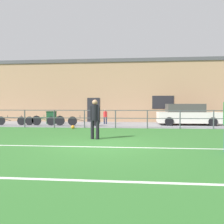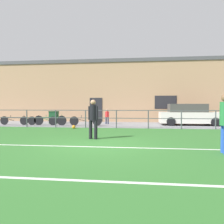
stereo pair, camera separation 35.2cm
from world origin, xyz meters
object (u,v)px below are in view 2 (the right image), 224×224
object	(u,v)px
parked_car_red	(189,115)
bicycle_parked_0	(42,121)
bicycle_parked_2	(14,120)
soccer_ball_match	(74,127)
spectator_child	(107,116)
bicycle_parked_1	(85,121)
player_goalkeeper	(93,117)
bicycle_parked_3	(50,120)
trash_bin_0	(54,117)

from	to	relation	value
parked_car_red	bicycle_parked_0	distance (m)	10.62
parked_car_red	bicycle_parked_2	xyz separation A→B (m)	(-12.68, -1.40, -0.40)
soccer_ball_match	spectator_child	world-z (taller)	spectator_child
soccer_ball_match	bicycle_parked_2	xyz separation A→B (m)	(-5.04, 1.83, 0.23)
spectator_child	bicycle_parked_1	world-z (taller)	spectator_child
parked_car_red	player_goalkeeper	bearing A→B (deg)	-127.87
player_goalkeeper	bicycle_parked_3	size ratio (longest dim) A/B	0.70
trash_bin_0	spectator_child	bearing A→B (deg)	0.01
bicycle_parked_0	trash_bin_0	world-z (taller)	trash_bin_0
trash_bin_0	bicycle_parked_0	bearing A→B (deg)	-99.69
player_goalkeeper	spectator_child	xyz separation A→B (m)	(-0.44, 7.32, -0.30)
spectator_child	trash_bin_0	size ratio (longest dim) A/B	1.16
player_goalkeeper	bicycle_parked_1	distance (m)	6.08
player_goalkeeper	spectator_child	size ratio (longest dim) A/B	1.50
bicycle_parked_1	bicycle_parked_3	world-z (taller)	bicycle_parked_3
bicycle_parked_2	bicycle_parked_1	bearing A→B (deg)	0.00
bicycle_parked_3	trash_bin_0	world-z (taller)	trash_bin_0
bicycle_parked_2	spectator_child	bearing A→B (deg)	12.95
parked_car_red	bicycle_parked_1	world-z (taller)	parked_car_red
soccer_ball_match	trash_bin_0	xyz separation A→B (m)	(-2.62, 3.36, 0.40)
bicycle_parked_3	bicycle_parked_1	bearing A→B (deg)	0.00
player_goalkeeper	bicycle_parked_3	world-z (taller)	player_goalkeeper
bicycle_parked_1	trash_bin_0	xyz separation A→B (m)	(-2.91, 1.53, 0.15)
bicycle_parked_1	spectator_child	bearing A→B (deg)	49.26
soccer_ball_match	bicycle_parked_3	size ratio (longest dim) A/B	0.09
bicycle_parked_0	bicycle_parked_3	size ratio (longest dim) A/B	0.92
bicycle_parked_0	parked_car_red	bearing A→B (deg)	7.57
bicycle_parked_0	spectator_child	bearing A→B (deg)	18.81
soccer_ball_match	player_goalkeeper	bearing A→B (deg)	-62.58
soccer_ball_match	bicycle_parked_0	xyz separation A→B (m)	(-2.88, 1.83, 0.24)
parked_car_red	bicycle_parked_2	bearing A→B (deg)	-173.71
bicycle_parked_0	bicycle_parked_3	distance (m)	0.59
bicycle_parked_1	bicycle_parked_2	world-z (taller)	bicycle_parked_1
bicycle_parked_2	bicycle_parked_3	size ratio (longest dim) A/B	0.90
bicycle_parked_1	bicycle_parked_2	xyz separation A→B (m)	(-5.34, -0.00, -0.01)
spectator_child	bicycle_parked_2	world-z (taller)	spectator_child
bicycle_parked_1	bicycle_parked_3	xyz separation A→B (m)	(-2.59, -0.00, 0.02)
bicycle_parked_0	bicycle_parked_1	distance (m)	3.17
spectator_child	bicycle_parked_2	xyz separation A→B (m)	(-6.65, -1.53, -0.31)
parked_car_red	bicycle_parked_1	bearing A→B (deg)	-169.22
parked_car_red	trash_bin_0	size ratio (longest dim) A/B	4.45
soccer_ball_match	bicycle_parked_0	bearing A→B (deg)	147.59
soccer_ball_match	trash_bin_0	size ratio (longest dim) A/B	0.23
player_goalkeeper	spectator_child	distance (m)	7.34
player_goalkeeper	parked_car_red	bearing A→B (deg)	69.67
bicycle_parked_0	bicycle_parked_2	size ratio (longest dim) A/B	1.03
bicycle_parked_2	trash_bin_0	bearing A→B (deg)	32.26
soccer_ball_match	bicycle_parked_0	distance (m)	3.42
spectator_child	bicycle_parked_0	size ratio (longest dim) A/B	0.51
parked_car_red	soccer_ball_match	bearing A→B (deg)	-157.08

